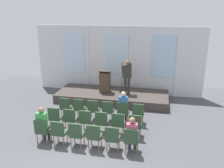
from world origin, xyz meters
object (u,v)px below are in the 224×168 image
(chair_r1_c0, at_px, (55,116))
(chair_r2_c2, at_px, (76,133))
(chair_r1_c3, at_px, (102,121))
(chair_r2_c1, at_px, (59,131))
(mic_stand, at_px, (122,86))
(chair_r1_c5, at_px, (135,124))
(chair_r2_c0, at_px, (42,129))
(chair_r0_c2, at_px, (94,108))
(chair_r1_c4, at_px, (118,122))
(chair_r2_c5, at_px, (132,139))
(chair_r0_c3, at_px, (108,110))
(chair_r2_c3, at_px, (94,135))
(chair_r0_c1, at_px, (79,107))
(chair_r1_c1, at_px, (70,118))
(audience_r2_c0, at_px, (43,123))
(chair_r0_c0, at_px, (66,106))
(audience_r0_c4, at_px, (123,105))
(speaker, at_px, (127,74))
(chair_r0_c5, at_px, (138,112))
(lectern, at_px, (105,82))
(chair_r2_c4, at_px, (113,137))
(chair_r1_c2, at_px, (86,119))

(chair_r1_c0, xyz_separation_m, chair_r2_c2, (1.27, -1.07, 0.00))
(chair_r1_c0, height_order, chair_r1_c3, same)
(chair_r2_c1, bearing_deg, mic_stand, 73.07)
(chair_r1_c5, bearing_deg, chair_r2_c0, -161.44)
(chair_r1_c3, bearing_deg, chair_r0_c2, 120.78)
(chair_r1_c4, xyz_separation_m, chair_r2_c5, (0.63, -1.07, 0.00))
(chair_r0_c3, xyz_separation_m, chair_r2_c3, (0.00, -2.13, 0.00))
(chair_r0_c1, xyz_separation_m, chair_r2_c1, (0.00, -2.13, 0.00))
(chair_r1_c1, bearing_deg, audience_r2_c0, -122.76)
(chair_r0_c0, relative_size, chair_r0_c3, 1.00)
(chair_r0_c1, bearing_deg, audience_r0_c4, 2.37)
(chair_r1_c5, distance_m, chair_r2_c2, 2.18)
(speaker, relative_size, chair_r0_c5, 1.85)
(chair_r0_c5, distance_m, audience_r2_c0, 3.79)
(chair_r0_c1, relative_size, chair_r1_c4, 1.00)
(chair_r1_c0, bearing_deg, chair_r0_c3, 29.23)
(chair_r1_c3, relative_size, chair_r2_c0, 1.00)
(chair_r1_c4, bearing_deg, lectern, 111.12)
(chair_r1_c0, bearing_deg, audience_r0_c4, 24.26)
(chair_r2_c2, bearing_deg, chair_r0_c5, 48.22)
(chair_r0_c3, xyz_separation_m, audience_r2_c0, (-1.90, -2.05, 0.22))
(chair_r0_c5, bearing_deg, speaker, 109.13)
(chair_r0_c5, relative_size, chair_r1_c1, 1.00)
(chair_r0_c2, distance_m, chair_r2_c2, 2.13)
(chair_r0_c2, bearing_deg, audience_r2_c0, -121.74)
(lectern, relative_size, chair_r2_c4, 1.23)
(speaker, distance_m, audience_r2_c0, 5.08)
(chair_r1_c1, xyz_separation_m, chair_r1_c4, (1.90, 0.00, 0.00))
(chair_r0_c0, xyz_separation_m, audience_r0_c4, (2.54, 0.08, 0.22))
(audience_r0_c4, relative_size, chair_r1_c0, 1.46)
(lectern, height_order, chair_r1_c0, lectern)
(chair_r1_c2, bearing_deg, audience_r2_c0, -142.15)
(chair_r1_c1, xyz_separation_m, chair_r1_c2, (0.63, 0.00, 0.00))
(chair_r0_c3, xyz_separation_m, audience_r0_c4, (0.63, 0.08, 0.22))
(chair_r1_c4, relative_size, chair_r2_c3, 1.00)
(chair_r2_c4, bearing_deg, chair_r2_c2, 180.00)
(chair_r0_c0, relative_size, chair_r2_c0, 1.00)
(chair_r0_c2, relative_size, audience_r0_c4, 0.69)
(chair_r1_c1, bearing_deg, chair_r2_c1, -90.00)
(chair_r1_c0, xyz_separation_m, chair_r1_c4, (2.54, 0.00, 0.00))
(speaker, distance_m, chair_r1_c3, 3.61)
(lectern, distance_m, chair_r2_c0, 4.72)
(chair_r0_c1, distance_m, chair_r0_c2, 0.63)
(speaker, distance_m, chair_r2_c2, 4.75)
(chair_r1_c5, bearing_deg, mic_stand, 107.09)
(lectern, height_order, chair_r0_c5, lectern)
(chair_r1_c1, distance_m, chair_r1_c5, 2.54)
(mic_stand, height_order, chair_r1_c3, mic_stand)
(chair_r1_c1, xyz_separation_m, audience_r2_c0, (-0.63, -0.99, 0.22))
(chair_r0_c3, height_order, chair_r1_c0, same)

